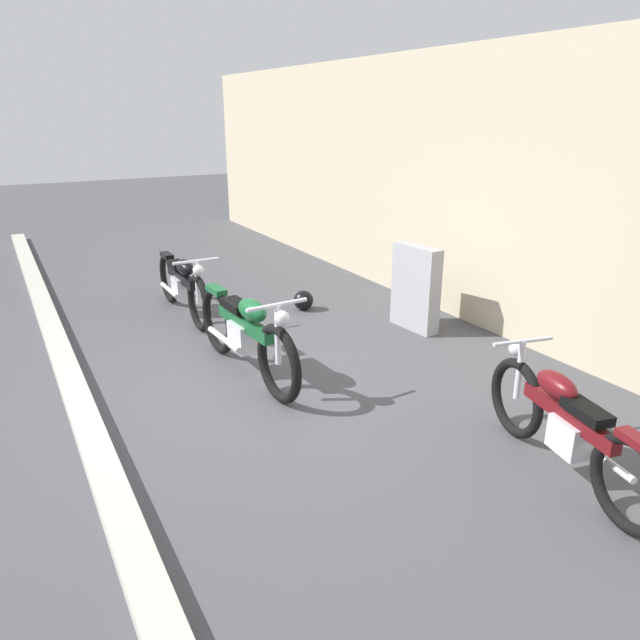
{
  "coord_description": "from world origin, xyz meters",
  "views": [
    {
      "loc": [
        5.18,
        -2.02,
        2.65
      ],
      "look_at": [
        0.05,
        0.85,
        0.55
      ],
      "focal_mm": 33.01,
      "sensor_mm": 36.0,
      "label": 1
    }
  ],
  "objects_px": {
    "motorcycle_green": "(246,333)",
    "helmet": "(303,300)",
    "motorcycle_maroon": "(566,425)",
    "motorcycle_black": "(183,284)",
    "stone_marker": "(416,288)"
  },
  "relations": [
    {
      "from": "motorcycle_maroon",
      "to": "motorcycle_green",
      "type": "distance_m",
      "value": 3.18
    },
    {
      "from": "stone_marker",
      "to": "helmet",
      "type": "xyz_separation_m",
      "value": [
        -1.34,
        -0.9,
        -0.4
      ]
    },
    {
      "from": "stone_marker",
      "to": "motorcycle_green",
      "type": "bearing_deg",
      "value": -83.51
    },
    {
      "from": "motorcycle_green",
      "to": "motorcycle_maroon",
      "type": "bearing_deg",
      "value": 22.99
    },
    {
      "from": "motorcycle_maroon",
      "to": "motorcycle_green",
      "type": "xyz_separation_m",
      "value": [
        -2.85,
        -1.4,
        0.05
      ]
    },
    {
      "from": "stone_marker",
      "to": "motorcycle_maroon",
      "type": "xyz_separation_m",
      "value": [
        3.12,
        -1.02,
        -0.11
      ]
    },
    {
      "from": "stone_marker",
      "to": "motorcycle_black",
      "type": "distance_m",
      "value": 3.09
    },
    {
      "from": "motorcycle_green",
      "to": "helmet",
      "type": "bearing_deg",
      "value": 133.52
    },
    {
      "from": "stone_marker",
      "to": "motorcycle_green",
      "type": "height_order",
      "value": "stone_marker"
    },
    {
      "from": "motorcycle_black",
      "to": "motorcycle_maroon",
      "type": "xyz_separation_m",
      "value": [
        5.04,
        1.41,
        -0.02
      ]
    },
    {
      "from": "stone_marker",
      "to": "motorcycle_maroon",
      "type": "distance_m",
      "value": 3.29
    },
    {
      "from": "helmet",
      "to": "motorcycle_black",
      "type": "distance_m",
      "value": 1.66
    },
    {
      "from": "motorcycle_maroon",
      "to": "motorcycle_green",
      "type": "height_order",
      "value": "motorcycle_green"
    },
    {
      "from": "helmet",
      "to": "motorcycle_black",
      "type": "bearing_deg",
      "value": -110.43
    },
    {
      "from": "motorcycle_black",
      "to": "motorcycle_maroon",
      "type": "relative_size",
      "value": 1.07
    }
  ]
}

